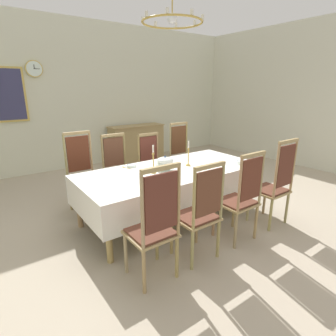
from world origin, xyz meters
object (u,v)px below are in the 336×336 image
Objects in this scene: chair_north_c at (152,163)px; soup_tureen at (165,163)px; chair_north_b at (118,168)px; candlestick_west at (153,162)px; bowl_near_right at (243,162)px; chair_north_a at (83,173)px; mounted_clock at (34,69)px; chair_north_d at (182,155)px; chandelier at (172,21)px; dining_table at (172,174)px; spoon_secondary at (246,162)px; chair_south_c at (241,196)px; chair_south_d at (275,183)px; sideboard at (137,143)px; bowl_near_left at (132,166)px; candlestick_east at (188,156)px; spoon_primary at (124,167)px; chair_south_a at (154,225)px; chair_south_b at (200,211)px.

chair_north_c reaches higher than soup_tureen.
soup_tureen is at bearing 104.15° from chair_north_b.
bowl_near_right is (1.33, -0.41, -0.13)m from candlestick_west.
mounted_clock reaches higher than chair_north_a.
chair_north_d is 1.57× the size of chandelier.
bowl_near_right is (1.02, -0.41, 0.10)m from dining_table.
chair_south_c is at bearing -143.92° from spoon_secondary.
chair_south_d reaches higher than soup_tureen.
chandelier is (-1.15, 0.39, 1.87)m from spoon_secondary.
chair_south_c is at bearing 77.65° from sideboard.
bowl_near_left is 0.18× the size of chandelier.
sideboard is at bearing -95.87° from chair_north_d.
candlestick_east is (0.30, 0.00, 0.22)m from dining_table.
mounted_clock reaches higher than dining_table.
chair_north_d is at bearing 41.97° from soup_tureen.
candlestick_east is at bearing 124.77° from chair_south_d.
spoon_primary is (-0.40, 0.46, -0.10)m from soup_tureen.
soup_tureen is 1.46× the size of spoon_secondary.
chair_north_b is at bearing -0.29° from chair_north_c.
chair_south_c is 1.68m from spoon_primary.
candlestick_west is (0.64, 1.00, 0.29)m from chair_south_a.
chair_south_b is (0.58, 0.00, -0.03)m from chair_south_a.
sideboard is at bearing -6.40° from mounted_clock.
mounted_clock is (-0.66, 3.41, 1.31)m from candlestick_west.
mounted_clock is (-0.46, 2.94, 1.46)m from spoon_primary.
soup_tureen is (-0.42, -0.99, 0.28)m from chair_north_c.
chair_south_a is 0.58m from chair_south_b.
candlestick_east is at bearing 38.67° from chair_south_a.
spoon_primary is at bearing 119.27° from chair_south_c.
chair_north_b is at bearing 134.61° from bowl_near_right.
dining_table is 7.80× the size of mounted_clock.
chair_north_d reaches higher than chair_south_c.
chair_north_b is at bearing -75.97° from mounted_clock.
chair_south_d is (1.94, -1.99, 0.00)m from chair_north_a.
chair_south_d is 6.84× the size of spoon_secondary.
candlestick_west is (-1.30, 1.00, 0.29)m from chair_south_d.
bowl_near_right is 0.56× the size of mounted_clock.
candlestick_east reaches higher than spoon_primary.
chair_south_c is at bearing 90.00° from chair_north_c.
spoon_primary is (-0.82, 1.46, 0.16)m from chair_south_c.
chair_north_a is 2.78m from chair_south_d.
chair_north_c is (0.67, 1.98, -0.02)m from chair_south_b.
soup_tureen is (0.83, 1.00, 0.23)m from chair_south_a.
chair_south_c is 1.04m from candlestick_east.
mounted_clock is at bearing 97.82° from chair_south_b.
bowl_near_right is 3.60m from sideboard.
spoon_primary and spoon_secondary have the same top height.
spoon_primary is (-0.81, 0.46, -0.15)m from candlestick_east.
chair_south_c is 0.79× the size of sideboard.
chair_north_c is at bearing 67.31° from sideboard.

